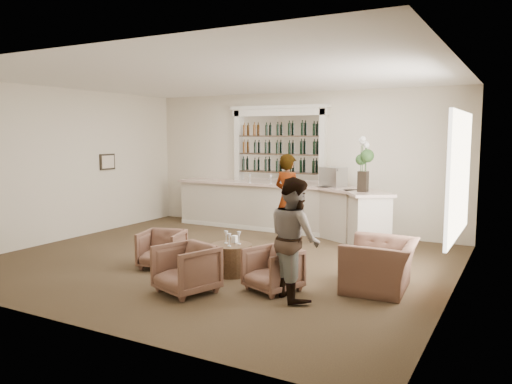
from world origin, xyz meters
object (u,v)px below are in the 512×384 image
armchair_right (273,269)px  armchair_far (380,265)px  flower_vase (364,161)px  sommelier (288,198)px  bar_counter (283,208)px  espresso_machine (333,177)px  armchair_left (162,249)px  cocktail_table (231,259)px  guest (295,238)px  armchair_center (186,269)px

armchair_right → armchair_far: 1.60m
flower_vase → sommelier: bearing=-166.9°
bar_counter → armchair_right: size_ratio=8.04×
armchair_far → espresso_machine: (-1.97, 3.36, 0.98)m
sommelier → flower_vase: flower_vase is taller
armchair_left → espresso_machine: espresso_machine is taller
bar_counter → armchair_left: (-0.47, -3.88, -0.25)m
armchair_left → espresso_machine: size_ratio=1.45×
cocktail_table → armchair_left: armchair_left is taller
guest → armchair_left: (-2.69, 0.38, -0.54)m
armchair_right → espresso_machine: espresso_machine is taller
armchair_left → armchair_center: 1.53m
bar_counter → armchair_far: size_ratio=4.98×
espresso_machine → cocktail_table: bearing=-77.3°
armchair_left → armchair_far: 3.70m
cocktail_table → guest: 1.66m
armchair_left → espresso_machine: 4.40m
sommelier → armchair_far: 3.55m
armchair_far → flower_vase: bearing=-162.2°
cocktail_table → espresso_machine: (0.41, 3.70, 1.11)m
bar_counter → armchair_right: bar_counter is taller
flower_vase → armchair_far: bearing=-68.0°
armchair_far → flower_vase: flower_vase is taller
sommelier → guest: 3.67m
armchair_left → armchair_right: (2.28, -0.24, -0.00)m
cocktail_table → armchair_right: size_ratio=0.97×
guest → armchair_right: 0.69m
guest → armchair_right: bearing=24.6°
armchair_center → espresso_machine: (0.47, 4.87, 1.00)m
bar_counter → armchair_center: size_ratio=7.28×
bar_counter → armchair_far: (3.19, -3.31, -0.20)m
bar_counter → armchair_right: (1.81, -4.13, -0.25)m
sommelier → armchair_right: sommelier is taller
bar_counter → armchair_center: (0.74, -4.82, -0.22)m
flower_vase → armchair_center: bearing=-107.9°
sommelier → espresso_machine: size_ratio=3.83×
bar_counter → armchair_far: bearing=-46.1°
armchair_center → armchair_right: 1.27m
bar_counter → espresso_machine: espresso_machine is taller
armchair_left → armchair_center: armchair_center is taller
bar_counter → cocktail_table: size_ratio=8.30×
guest → armchair_left: size_ratio=2.41×
armchair_left → armchair_center: size_ratio=0.91×
guest → armchair_center: guest is taller
bar_counter → guest: 4.81m
armchair_right → sommelier: bearing=133.1°
sommelier → armchair_right: bearing=127.7°
bar_counter → espresso_machine: 1.45m
sommelier → armchair_far: (2.61, -2.34, -0.58)m
guest → espresso_machine: guest is taller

